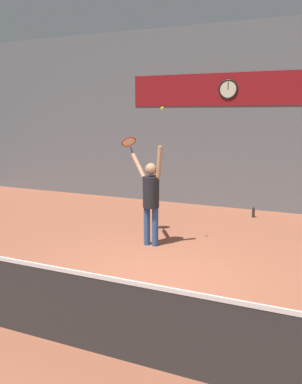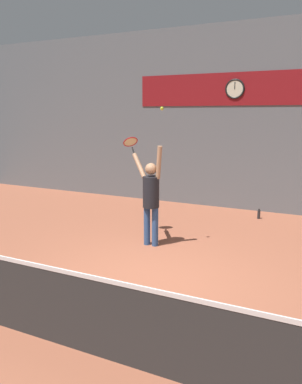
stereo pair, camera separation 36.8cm
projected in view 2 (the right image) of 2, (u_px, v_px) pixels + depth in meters
name	position (u px, v px, depth m)	size (l,w,h in m)	color
ground_plane	(145.00, 285.00, 5.85)	(18.00, 18.00, 0.00)	#9E563D
back_wall	(233.00, 119.00, 10.22)	(18.00, 0.10, 5.00)	slate
sponsor_banner	(234.00, 89.00, 10.00)	(5.48, 0.02, 0.86)	maroon
scoreboard_clock	(235.00, 89.00, 9.98)	(0.53, 0.05, 0.53)	beige
court_net	(74.00, 309.00, 4.16)	(6.90, 0.07, 1.06)	#333333
tennis_player	(151.00, 195.00, 7.45)	(0.86, 0.53, 2.04)	#2D4C7F
tennis_racket	(131.00, 142.00, 7.93)	(0.40, 0.41, 0.37)	black
tennis_ball	(162.00, 109.00, 6.96)	(0.07, 0.07, 0.07)	#CCDB2D
water_bottle	(259.00, 214.00, 9.56)	(0.07, 0.07, 0.26)	#262628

